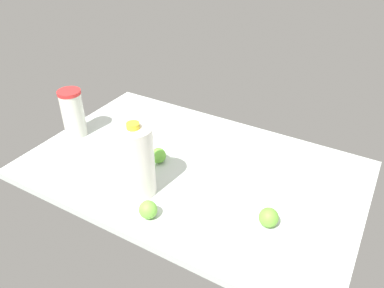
{
  "coord_description": "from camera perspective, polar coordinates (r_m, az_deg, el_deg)",
  "views": [
    {
      "loc": [
        -55.09,
        95.06,
        85.93
      ],
      "look_at": [
        0.0,
        0.0,
        13.0
      ],
      "focal_mm": 35.0,
      "sensor_mm": 36.0,
      "label": 1
    }
  ],
  "objects": [
    {
      "name": "milk_jug",
      "position": [
        1.21,
        -8.45,
        -2.57
      ],
      "size": [
        11.58,
        11.58,
        26.42
      ],
      "color": "white",
      "rests_on": "countertop"
    },
    {
      "name": "lime_by_jug",
      "position": [
        1.17,
        -6.7,
        -9.91
      ],
      "size": [
        5.76,
        5.76,
        5.76
      ],
      "primitive_type": "sphere",
      "color": "#6FBA3F",
      "rests_on": "countertop"
    },
    {
      "name": "countertop",
      "position": [
        1.39,
        -0.0,
        -3.97
      ],
      "size": [
        120.0,
        76.0,
        3.0
      ],
      "primitive_type": "cube",
      "color": "silver",
      "rests_on": "ground"
    },
    {
      "name": "tumbler_cup",
      "position": [
        1.59,
        -17.69,
        4.51
      ],
      "size": [
        9.13,
        9.13,
        19.82
      ],
      "color": "beige",
      "rests_on": "countertop"
    },
    {
      "name": "lime_near_front",
      "position": [
        1.16,
        11.61,
        -10.91
      ],
      "size": [
        6.01,
        6.01,
        6.01
      ],
      "primitive_type": "sphere",
      "color": "#68AD37",
      "rests_on": "countertop"
    },
    {
      "name": "lime_far_back",
      "position": [
        1.39,
        -5.15,
        -1.75
      ],
      "size": [
        5.77,
        5.77,
        5.77
      ],
      "primitive_type": "sphere",
      "color": "#66BB39",
      "rests_on": "countertop"
    }
  ]
}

